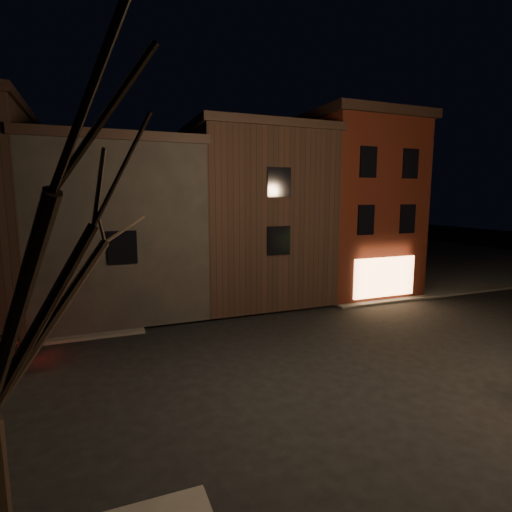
{
  "coord_description": "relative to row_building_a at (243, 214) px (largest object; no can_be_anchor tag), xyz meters",
  "views": [
    {
      "loc": [
        -6.69,
        -12.09,
        5.8
      ],
      "look_at": [
        -0.14,
        4.32,
        3.2
      ],
      "focal_mm": 28.0,
      "sensor_mm": 36.0,
      "label": 1
    }
  ],
  "objects": [
    {
      "name": "sidewalk_far_right",
      "position": [
        18.5,
        9.5,
        -4.77
      ],
      "size": [
        30.0,
        30.0,
        0.12
      ],
      "primitive_type": "cube",
      "color": "#2D2B28",
      "rests_on": "ground"
    },
    {
      "name": "row_building_b",
      "position": [
        -7.25,
        0.0,
        -0.5
      ],
      "size": [
        7.8,
        10.3,
        8.4
      ],
      "color": "black",
      "rests_on": "ground"
    },
    {
      "name": "ground",
      "position": [
        -1.5,
        -10.5,
        -4.83
      ],
      "size": [
        120.0,
        120.0,
        0.0
      ],
      "primitive_type": "plane",
      "color": "black",
      "rests_on": "ground"
    },
    {
      "name": "row_building_a",
      "position": [
        0.0,
        0.0,
        0.0
      ],
      "size": [
        7.3,
        10.3,
        9.4
      ],
      "color": "black",
      "rests_on": "ground"
    },
    {
      "name": "corner_building",
      "position": [
        6.5,
        -1.03,
        0.57
      ],
      "size": [
        6.5,
        8.5,
        10.5
      ],
      "color": "#45150C",
      "rests_on": "ground"
    }
  ]
}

